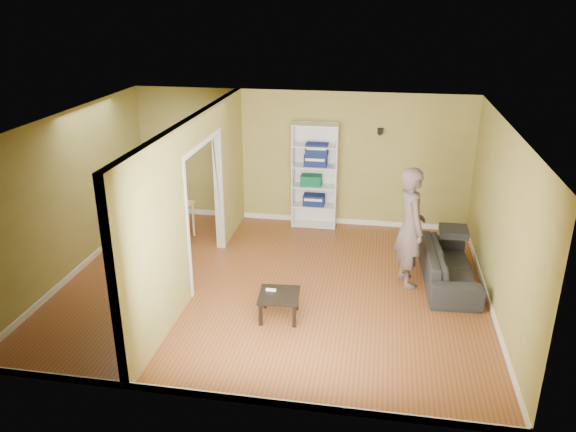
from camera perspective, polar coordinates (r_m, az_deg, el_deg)
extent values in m
plane|color=brown|center=(8.87, -1.50, -7.01)|extent=(6.50, 6.50, 0.00)
plane|color=white|center=(7.97, -1.68, 9.65)|extent=(6.50, 6.50, 0.00)
plane|color=tan|center=(10.91, 1.23, 5.89)|extent=(6.50, 0.00, 6.50)
plane|color=tan|center=(5.91, -6.83, -8.44)|extent=(6.50, 0.00, 6.50)
plane|color=tan|center=(9.49, -21.23, 1.98)|extent=(0.00, 5.50, 5.50)
plane|color=tan|center=(8.36, 20.82, -0.51)|extent=(0.00, 5.50, 5.50)
cube|color=black|center=(10.59, 9.35, 8.49)|extent=(0.10, 0.10, 0.10)
imported|color=black|center=(9.16, 16.07, -4.37)|extent=(1.97, 0.92, 0.74)
imported|color=slate|center=(8.68, 12.42, -0.11)|extent=(0.96, 0.84, 2.23)
cube|color=white|center=(10.82, 0.55, 4.19)|extent=(0.02, 0.37, 2.03)
cube|color=white|center=(10.73, 4.96, 3.95)|extent=(0.02, 0.37, 2.03)
cube|color=white|center=(10.93, 2.86, 4.35)|extent=(0.85, 0.02, 2.03)
cube|color=white|center=(11.10, 2.66, -0.83)|extent=(0.81, 0.37, 0.02)
cube|color=white|center=(10.96, 2.69, 1.09)|extent=(0.81, 0.37, 0.02)
cube|color=white|center=(10.83, 2.73, 3.07)|extent=(0.81, 0.37, 0.02)
cube|color=white|center=(10.71, 2.77, 5.09)|extent=(0.81, 0.37, 0.02)
cube|color=white|center=(10.60, 2.80, 7.15)|extent=(0.81, 0.37, 0.02)
cube|color=white|center=(10.51, 2.84, 9.25)|extent=(0.81, 0.37, 0.02)
cube|color=navy|center=(10.92, 2.65, 1.66)|extent=(0.41, 0.27, 0.21)
cube|color=teal|center=(10.80, 2.38, 3.65)|extent=(0.40, 0.26, 0.20)
cube|color=navy|center=(10.67, 2.84, 5.70)|extent=(0.42, 0.28, 0.22)
cube|color=navy|center=(10.62, 2.96, 6.79)|extent=(0.42, 0.27, 0.21)
cube|color=black|center=(7.88, -0.91, -8.05)|extent=(0.56, 0.56, 0.04)
cube|color=black|center=(7.82, -2.91, -9.90)|extent=(0.05, 0.05, 0.33)
cube|color=black|center=(7.74, 0.49, -10.22)|extent=(0.05, 0.05, 0.33)
cube|color=black|center=(8.21, -2.21, -8.25)|extent=(0.05, 0.05, 0.33)
cube|color=black|center=(8.13, 1.02, -8.53)|extent=(0.05, 0.05, 0.33)
cube|color=white|center=(7.94, -1.74, -7.51)|extent=(0.14, 0.04, 0.03)
cube|color=tan|center=(10.53, -12.95, 1.10)|extent=(1.09, 0.73, 0.04)
cylinder|color=tan|center=(10.58, -15.96, -1.08)|extent=(0.05, 0.05, 0.64)
cylinder|color=tan|center=(10.20, -10.85, -1.47)|extent=(0.05, 0.05, 0.64)
cylinder|color=tan|center=(11.11, -14.59, 0.16)|extent=(0.05, 0.05, 0.64)
cylinder|color=tan|center=(10.75, -9.70, -0.17)|extent=(0.05, 0.05, 0.64)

